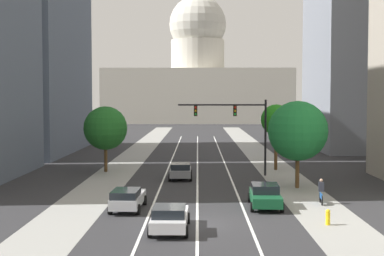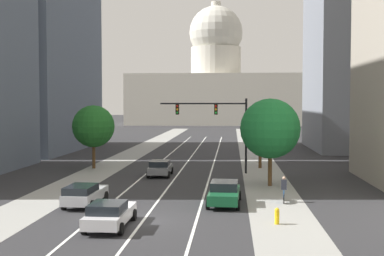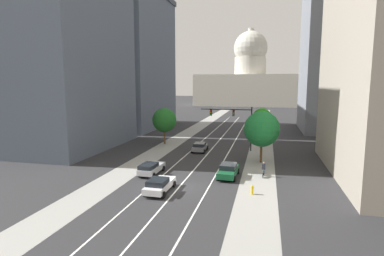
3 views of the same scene
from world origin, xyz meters
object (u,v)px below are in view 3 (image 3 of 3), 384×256
at_px(car_white, 159,185).
at_px(cyclist, 264,169).
at_px(car_silver, 151,168).
at_px(car_gray, 200,147).
at_px(car_green, 228,170).
at_px(street_tree_near_right, 262,117).
at_px(fire_hydrant, 252,190).
at_px(street_tree_mid_left, 164,120).
at_px(street_tree_far_right, 262,129).
at_px(capitol_building, 250,81).
at_px(traffic_signal_mast, 235,119).

height_order(car_white, cyclist, cyclist).
relative_size(car_silver, car_gray, 1.14).
distance_m(car_gray, car_green, 13.76).
bearing_deg(street_tree_near_right, cyclist, -88.05).
relative_size(car_white, fire_hydrant, 5.25).
xyz_separation_m(car_green, street_tree_mid_left, (-13.32, 17.19, 3.44)).
xyz_separation_m(car_gray, street_tree_far_right, (9.42, -4.67, 3.79)).
relative_size(capitol_building, cyclist, 30.02).
relative_size(capitol_building, traffic_signal_mast, 6.36).
height_order(cyclist, street_tree_far_right, street_tree_far_right).
bearing_deg(traffic_signal_mast, capitol_building, 91.99).
height_order(car_white, street_tree_mid_left, street_tree_mid_left).
xyz_separation_m(traffic_signal_mast, fire_hydrant, (3.65, -19.88, -4.57)).
distance_m(car_silver, fire_hydrant, 12.53).
height_order(traffic_signal_mast, street_tree_mid_left, traffic_signal_mast).
distance_m(capitol_building, car_green, 122.88).
distance_m(traffic_signal_mast, fire_hydrant, 20.72).
relative_size(cyclist, street_tree_mid_left, 0.27).
bearing_deg(street_tree_far_right, street_tree_near_right, 90.89).
distance_m(car_white, fire_hydrant, 8.99).
xyz_separation_m(car_green, fire_hydrant, (2.93, -5.16, -0.32)).
bearing_deg(car_silver, street_tree_mid_left, 15.40).
bearing_deg(street_tree_mid_left, car_gray, -32.93).
xyz_separation_m(cyclist, street_tree_near_right, (-0.60, 17.69, 4.09)).
distance_m(car_silver, traffic_signal_mast, 18.31).
relative_size(car_white, traffic_signal_mast, 0.59).
relative_size(fire_hydrant, street_tree_near_right, 0.14).
relative_size(car_green, fire_hydrant, 5.32).
distance_m(car_gray, street_tree_far_right, 11.18).
xyz_separation_m(car_gray, car_white, (-0.00, -19.00, -0.02)).
bearing_deg(cyclist, street_tree_near_right, 6.97).
relative_size(capitol_building, street_tree_mid_left, 8.15).
bearing_deg(street_tree_near_right, fire_hydrant, -90.93).
relative_size(capitol_building, street_tree_far_right, 7.45).
relative_size(street_tree_mid_left, street_tree_far_right, 0.91).
distance_m(street_tree_mid_left, street_tree_far_right, 19.28).
bearing_deg(car_gray, car_green, -155.12).
height_order(car_silver, car_white, car_silver).
height_order(cyclist, street_tree_near_right, street_tree_near_right).
bearing_deg(street_tree_far_right, fire_hydrant, -92.48).
bearing_deg(car_white, fire_hydrant, -80.15).
xyz_separation_m(traffic_signal_mast, street_tree_mid_left, (-12.60, 2.47, -0.82)).
distance_m(car_white, car_green, 8.88).
bearing_deg(traffic_signal_mast, car_white, -103.77).
bearing_deg(cyclist, car_silver, 104.62).
xyz_separation_m(car_gray, car_green, (5.94, -12.41, 0.02)).
relative_size(car_green, street_tree_near_right, 0.74).
height_order(capitol_building, cyclist, capitol_building).
height_order(car_white, street_tree_far_right, street_tree_far_right).
distance_m(car_green, cyclist, 4.06).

